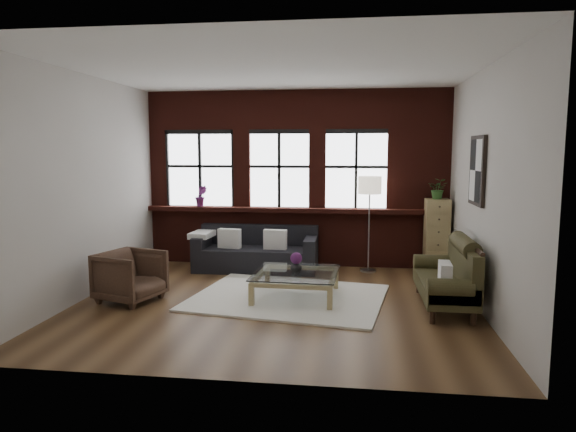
# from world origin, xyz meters

# --- Properties ---
(floor) EXTENTS (5.50, 5.50, 0.00)m
(floor) POSITION_xyz_m (0.00, 0.00, 0.00)
(floor) COLOR #4A301B
(floor) RESTS_ON ground
(ceiling) EXTENTS (5.50, 5.50, 0.00)m
(ceiling) POSITION_xyz_m (0.00, 0.00, 3.20)
(ceiling) COLOR white
(ceiling) RESTS_ON ground
(wall_back) EXTENTS (5.50, 0.00, 5.50)m
(wall_back) POSITION_xyz_m (0.00, 2.50, 1.60)
(wall_back) COLOR beige
(wall_back) RESTS_ON ground
(wall_front) EXTENTS (5.50, 0.00, 5.50)m
(wall_front) POSITION_xyz_m (0.00, -2.50, 1.60)
(wall_front) COLOR beige
(wall_front) RESTS_ON ground
(wall_left) EXTENTS (0.00, 5.00, 5.00)m
(wall_left) POSITION_xyz_m (-2.75, 0.00, 1.60)
(wall_left) COLOR beige
(wall_left) RESTS_ON ground
(wall_right) EXTENTS (0.00, 5.00, 5.00)m
(wall_right) POSITION_xyz_m (2.75, 0.00, 1.60)
(wall_right) COLOR beige
(wall_right) RESTS_ON ground
(brick_backwall) EXTENTS (5.50, 0.12, 3.20)m
(brick_backwall) POSITION_xyz_m (0.00, 2.44, 1.60)
(brick_backwall) COLOR #451610
(brick_backwall) RESTS_ON floor
(sill_ledge) EXTENTS (5.50, 0.30, 0.08)m
(sill_ledge) POSITION_xyz_m (0.00, 2.35, 1.04)
(sill_ledge) COLOR #451610
(sill_ledge) RESTS_ON brick_backwall
(window_left) EXTENTS (1.38, 0.10, 1.50)m
(window_left) POSITION_xyz_m (-1.80, 2.45, 1.75)
(window_left) COLOR black
(window_left) RESTS_ON brick_backwall
(window_mid) EXTENTS (1.38, 0.10, 1.50)m
(window_mid) POSITION_xyz_m (-0.30, 2.45, 1.75)
(window_mid) COLOR black
(window_mid) RESTS_ON brick_backwall
(window_right) EXTENTS (1.38, 0.10, 1.50)m
(window_right) POSITION_xyz_m (1.10, 2.45, 1.75)
(window_right) COLOR black
(window_right) RESTS_ON brick_backwall
(wall_poster) EXTENTS (0.05, 0.74, 0.94)m
(wall_poster) POSITION_xyz_m (2.72, 0.30, 1.85)
(wall_poster) COLOR black
(wall_poster) RESTS_ON wall_right
(shag_rug) EXTENTS (2.97, 2.49, 0.03)m
(shag_rug) POSITION_xyz_m (0.15, 0.22, 0.01)
(shag_rug) COLOR white
(shag_rug) RESTS_ON floor
(dark_sofa) EXTENTS (2.15, 0.87, 0.78)m
(dark_sofa) POSITION_xyz_m (-0.64, 1.90, 0.39)
(dark_sofa) COLOR black
(dark_sofa) RESTS_ON floor
(pillow_a) EXTENTS (0.42, 0.20, 0.34)m
(pillow_a) POSITION_xyz_m (-1.10, 1.80, 0.58)
(pillow_a) COLOR silver
(pillow_a) RESTS_ON dark_sofa
(pillow_b) EXTENTS (0.41, 0.16, 0.34)m
(pillow_b) POSITION_xyz_m (-0.28, 1.80, 0.58)
(pillow_b) COLOR silver
(pillow_b) RESTS_ON dark_sofa
(vintage_settee) EXTENTS (0.74, 1.66, 0.88)m
(vintage_settee) POSITION_xyz_m (2.30, 0.08, 0.44)
(vintage_settee) COLOR #332F17
(vintage_settee) RESTS_ON floor
(pillow_settee) EXTENTS (0.16, 0.39, 0.34)m
(pillow_settee) POSITION_xyz_m (2.22, -0.43, 0.56)
(pillow_settee) COLOR silver
(pillow_settee) RESTS_ON vintage_settee
(armchair) EXTENTS (0.98, 0.97, 0.72)m
(armchair) POSITION_xyz_m (-2.04, -0.20, 0.36)
(armchair) COLOR #3F2B1F
(armchair) RESTS_ON floor
(coffee_table) EXTENTS (1.23, 1.23, 0.40)m
(coffee_table) POSITION_xyz_m (0.27, 0.24, 0.19)
(coffee_table) COLOR #9E8A56
(coffee_table) RESTS_ON shag_rug
(vase) EXTENTS (0.20, 0.20, 0.17)m
(vase) POSITION_xyz_m (0.27, 0.24, 0.47)
(vase) COLOR #B2B2B2
(vase) RESTS_ON coffee_table
(flowers) EXTENTS (0.17, 0.17, 0.17)m
(flowers) POSITION_xyz_m (0.27, 0.24, 0.59)
(flowers) COLOR #5E205E
(flowers) RESTS_ON vase
(drawer_chest) EXTENTS (0.40, 0.40, 1.29)m
(drawer_chest) POSITION_xyz_m (2.50, 2.08, 0.65)
(drawer_chest) COLOR #9E8A56
(drawer_chest) RESTS_ON floor
(potted_plant_top) EXTENTS (0.40, 0.37, 0.36)m
(potted_plant_top) POSITION_xyz_m (2.50, 2.08, 1.47)
(potted_plant_top) COLOR #2D5923
(potted_plant_top) RESTS_ON drawer_chest
(floor_lamp) EXTENTS (0.40, 0.40, 1.83)m
(floor_lamp) POSITION_xyz_m (1.34, 2.04, 0.91)
(floor_lamp) COLOR #A5A5A8
(floor_lamp) RESTS_ON floor
(sill_plant) EXTENTS (0.25, 0.22, 0.39)m
(sill_plant) POSITION_xyz_m (-1.76, 2.32, 1.28)
(sill_plant) COLOR #5E205E
(sill_plant) RESTS_ON sill_ledge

